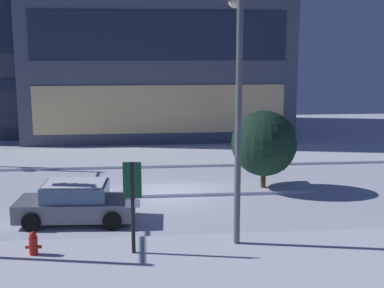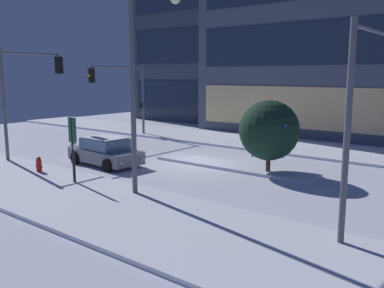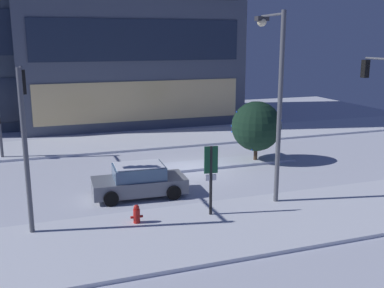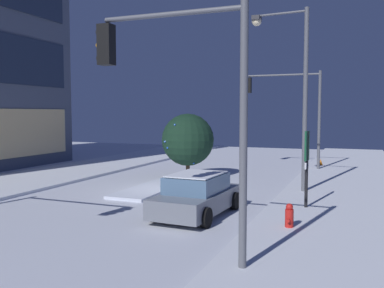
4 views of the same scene
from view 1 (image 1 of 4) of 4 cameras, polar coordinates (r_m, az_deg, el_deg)
name	(u,v)px [view 1 (image 1 of 4)]	position (r m, az deg, el deg)	size (l,w,h in m)	color
ground	(169,195)	(22.90, -2.49, -5.57)	(52.00, 52.00, 0.00)	silver
curb_strip_near	(184,269)	(15.49, -0.91, -13.37)	(52.00, 5.20, 0.14)	silver
curb_strip_far	(162,157)	(30.50, -3.27, -1.37)	(52.00, 5.20, 0.14)	silver
median_strip	(214,189)	(23.64, 2.37, -4.88)	(9.00, 1.80, 0.14)	silver
car_near	(76,203)	(19.82, -12.41, -6.25)	(4.41, 2.26, 1.49)	slate
street_lamp_arched	(237,80)	(16.78, 4.92, 6.85)	(0.61, 2.59, 8.20)	#565960
fire_hydrant	(33,246)	(16.90, -16.74, -10.47)	(0.48, 0.26, 0.87)	red
parking_info_sign	(133,197)	(15.96, -6.43, -5.71)	(0.55, 0.12, 2.97)	black
decorated_tree_median	(264,143)	(23.40, 7.79, 0.07)	(2.89, 2.89, 3.59)	#473323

